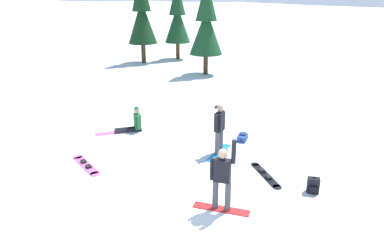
# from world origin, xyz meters

# --- Properties ---
(ground_plane) EXTENTS (800.00, 800.00, 0.00)m
(ground_plane) POSITION_xyz_m (0.00, 0.00, 0.00)
(ground_plane) COLOR white
(snowboarder_foreground) EXTENTS (1.48, 0.47, 1.95)m
(snowboarder_foreground) POSITION_xyz_m (0.38, 0.08, 0.92)
(snowboarder_foreground) COLOR red
(snowboarder_foreground) RESTS_ON ground_plane
(snowboarder_midground) EXTENTS (0.73, 1.58, 1.75)m
(snowboarder_midground) POSITION_xyz_m (-0.01, 3.46, 0.92)
(snowboarder_midground) COLOR #1E8CD8
(snowboarder_midground) RESTS_ON ground_plane
(snowboarder_background) EXTENTS (1.73, 1.16, 1.00)m
(snowboarder_background) POSITION_xyz_m (-3.57, 4.98, 0.35)
(snowboarder_background) COLOR black
(snowboarder_background) RESTS_ON ground_plane
(loose_snowboard_near_left) EXTENTS (1.48, 1.43, 0.09)m
(loose_snowboard_near_left) POSITION_xyz_m (-4.09, 1.81, 0.02)
(loose_snowboard_near_left) COLOR pink
(loose_snowboard_near_left) RESTS_ON ground_plane
(loose_snowboard_far_spare) EXTENTS (0.96, 1.68, 0.09)m
(loose_snowboard_far_spare) POSITION_xyz_m (1.53, 2.10, 0.02)
(loose_snowboard_far_spare) COLOR black
(loose_snowboard_far_spare) RESTS_ON ground_plane
(backpack_blue) EXTENTS (0.41, 0.55, 0.29)m
(backpack_blue) POSITION_xyz_m (0.75, 4.69, 0.13)
(backpack_blue) COLOR #2D4C9E
(backpack_blue) RESTS_ON ground_plane
(backpack_black) EXTENTS (0.33, 0.28, 0.47)m
(backpack_black) POSITION_xyz_m (2.80, 1.32, 0.21)
(backpack_black) COLOR black
(backpack_black) RESTS_ON ground_plane
(pine_tree_leaning) EXTENTS (2.14, 2.14, 6.07)m
(pine_tree_leaning) POSITION_xyz_m (-2.10, 15.69, 3.31)
(pine_tree_leaning) COLOR #472D19
(pine_tree_leaning) RESTS_ON ground_plane
(pine_tree_twin) EXTENTS (2.17, 2.17, 6.72)m
(pine_tree_twin) POSITION_xyz_m (-7.36, 18.97, 3.66)
(pine_tree_twin) COLOR #472D19
(pine_tree_twin) RESTS_ON ground_plane
(pine_tree_tall) EXTENTS (2.01, 2.01, 6.09)m
(pine_tree_tall) POSITION_xyz_m (-5.08, 20.96, 3.31)
(pine_tree_tall) COLOR #472D19
(pine_tree_tall) RESTS_ON ground_plane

